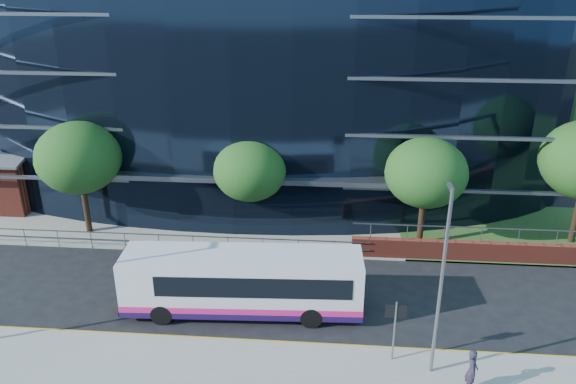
# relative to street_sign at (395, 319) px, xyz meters

# --- Properties ---
(ground) EXTENTS (200.00, 200.00, 0.00)m
(ground) POSITION_rel_street_sign_xyz_m (-4.50, 1.59, -2.15)
(ground) COLOR black
(ground) RESTS_ON ground
(kerb) EXTENTS (80.00, 0.25, 0.16)m
(kerb) POSITION_rel_street_sign_xyz_m (-4.50, 0.59, -2.07)
(kerb) COLOR gray
(kerb) RESTS_ON ground
(yellow_line_outer) EXTENTS (80.00, 0.08, 0.01)m
(yellow_line_outer) POSITION_rel_street_sign_xyz_m (-4.50, 0.79, -2.14)
(yellow_line_outer) COLOR gold
(yellow_line_outer) RESTS_ON ground
(yellow_line_inner) EXTENTS (80.00, 0.08, 0.01)m
(yellow_line_inner) POSITION_rel_street_sign_xyz_m (-4.50, 0.94, -2.14)
(yellow_line_inner) COLOR gold
(yellow_line_inner) RESTS_ON ground
(far_forecourt) EXTENTS (50.00, 8.00, 0.10)m
(far_forecourt) POSITION_rel_street_sign_xyz_m (-10.50, 12.59, -2.10)
(far_forecourt) COLOR gray
(far_forecourt) RESTS_ON ground
(glass_office) EXTENTS (44.00, 23.10, 16.00)m
(glass_office) POSITION_rel_street_sign_xyz_m (-8.50, 22.44, 5.85)
(glass_office) COLOR black
(glass_office) RESTS_ON ground
(guard_railings) EXTENTS (24.00, 0.05, 1.10)m
(guard_railings) POSITION_rel_street_sign_xyz_m (-12.50, 8.59, -1.33)
(guard_railings) COLOR slate
(guard_railings) RESTS_ON ground
(street_sign) EXTENTS (0.85, 0.09, 2.80)m
(street_sign) POSITION_rel_street_sign_xyz_m (0.00, 0.00, 0.00)
(street_sign) COLOR slate
(street_sign) RESTS_ON pavement_near
(tree_far_a) EXTENTS (4.95, 4.95, 6.98)m
(tree_far_a) POSITION_rel_street_sign_xyz_m (-17.50, 10.59, 2.71)
(tree_far_a) COLOR black
(tree_far_a) RESTS_ON ground
(tree_far_b) EXTENTS (4.29, 4.29, 6.05)m
(tree_far_b) POSITION_rel_street_sign_xyz_m (-7.50, 11.09, 2.06)
(tree_far_b) COLOR black
(tree_far_b) RESTS_ON ground
(tree_far_c) EXTENTS (4.62, 4.62, 6.51)m
(tree_far_c) POSITION_rel_street_sign_xyz_m (2.50, 10.59, 2.39)
(tree_far_c) COLOR black
(tree_far_c) RESTS_ON ground
(tree_dist_e) EXTENTS (4.62, 4.62, 6.51)m
(tree_dist_e) POSITION_rel_street_sign_xyz_m (19.50, 41.59, 2.39)
(tree_dist_e) COLOR black
(tree_dist_e) RESTS_ON ground
(streetlight_east) EXTENTS (0.15, 0.77, 8.00)m
(streetlight_east) POSITION_rel_street_sign_xyz_m (1.50, -0.59, 2.29)
(streetlight_east) COLOR slate
(streetlight_east) RESTS_ON pavement_near
(city_bus) EXTENTS (11.31, 3.11, 3.03)m
(city_bus) POSITION_rel_street_sign_xyz_m (-6.66, 3.11, -0.54)
(city_bus) COLOR silver
(city_bus) RESTS_ON ground
(pedestrian) EXTENTS (0.52, 0.73, 1.85)m
(pedestrian) POSITION_rel_street_sign_xyz_m (2.82, -1.60, -1.07)
(pedestrian) COLOR #252030
(pedestrian) RESTS_ON pavement_near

